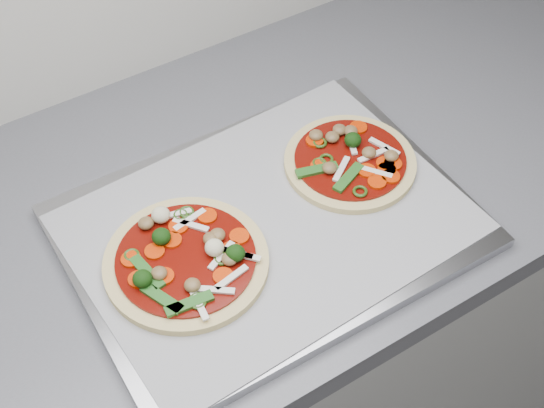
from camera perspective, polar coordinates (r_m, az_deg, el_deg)
base_cabinet at (r=1.44m, az=0.30°, el=-10.60°), size 3.60×0.60×0.86m
countertop at (r=1.07m, az=0.39°, el=1.59°), size 3.60×0.60×0.04m
baking_tray at (r=0.98m, az=-0.26°, el=-1.70°), size 0.51×0.38×0.02m
parchment at (r=0.98m, az=-0.26°, el=-1.36°), size 0.50×0.37×0.00m
pizza_left at (r=0.93m, az=-6.48°, el=-4.18°), size 0.25×0.25×0.03m
pizza_right at (r=1.04m, az=5.91°, el=3.32°), size 0.18×0.18×0.03m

